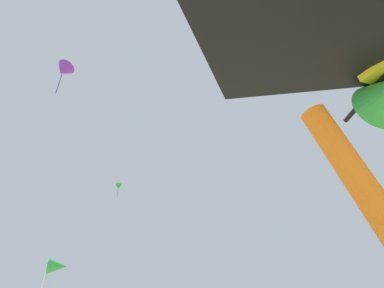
{
  "coord_description": "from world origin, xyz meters",
  "views": [
    {
      "loc": [
        -0.74,
        -0.21,
        1.26
      ],
      "look_at": [
        0.28,
        3.25,
        3.45
      ],
      "focal_mm": 26.26,
      "sensor_mm": 36.0,
      "label": 1
    }
  ],
  "objects": [
    {
      "name": "distant_kite_purple_low_left",
      "position": [
        -5.89,
        17.56,
        17.39
      ],
      "size": [
        1.98,
        1.93,
        3.03
      ],
      "color": "purple"
    },
    {
      "name": "marker_flag",
      "position": [
        -1.46,
        5.11,
        1.77
      ],
      "size": [
        0.3,
        0.24,
        2.04
      ],
      "color": "silver",
      "rests_on": "ground"
    },
    {
      "name": "distant_kite_green_high_left",
      "position": [
        -0.32,
        33.39,
        14.69
      ],
      "size": [
        1.07,
        1.1,
        1.72
      ],
      "color": "green"
    }
  ]
}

